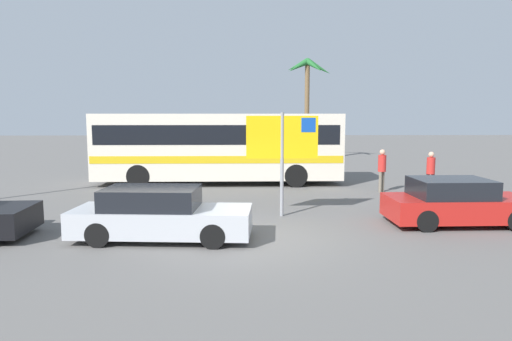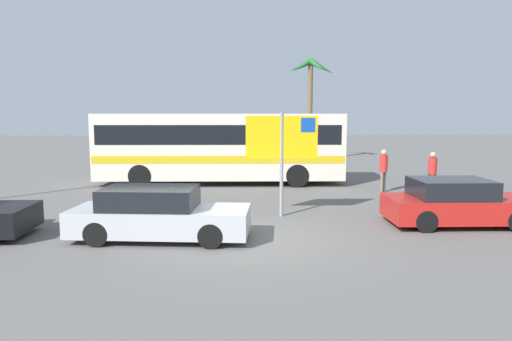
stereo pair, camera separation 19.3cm
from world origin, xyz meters
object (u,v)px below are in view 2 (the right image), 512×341
ferry_sign (283,141)px  pedestrian_crossing_lot (432,170)px  bus_front_coach (220,145)px  pedestrian_by_bus (384,167)px  car_red (456,203)px  car_silver (158,215)px

ferry_sign → pedestrian_crossing_lot: bearing=29.8°
bus_front_coach → pedestrian_by_bus: 7.23m
ferry_sign → car_red: ferry_sign is taller
ferry_sign → pedestrian_crossing_lot: (6.11, 3.71, -1.33)m
bus_front_coach → pedestrian_by_bus: size_ratio=6.29×
bus_front_coach → car_silver: 9.64m
ferry_sign → car_red: 5.28m
car_red → pedestrian_by_bus: 5.65m
pedestrian_crossing_lot → pedestrian_by_bus: bearing=91.5°
car_silver → ferry_sign: bearing=42.7°
ferry_sign → pedestrian_by_bus: (4.37, 4.35, -1.29)m
ferry_sign → pedestrian_by_bus: 6.30m
pedestrian_crossing_lot → car_silver: bearing=145.8°
bus_front_coach → pedestrian_by_bus: bus_front_coach is taller
bus_front_coach → car_red: 10.92m
car_red → ferry_sign: bearing=164.6°
pedestrian_crossing_lot → car_red: bearing=-172.4°
pedestrian_by_bus → car_silver: bearing=-90.1°
car_silver → car_red: (8.18, 1.40, -0.00)m
pedestrian_by_bus → car_red: bearing=-37.6°
ferry_sign → car_silver: ferry_sign is taller
ferry_sign → car_silver: (-3.34, -2.66, -1.69)m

